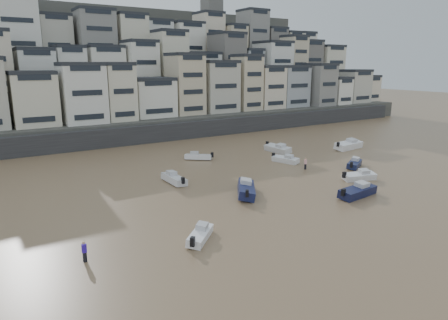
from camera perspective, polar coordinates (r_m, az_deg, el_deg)
harbor_wall at (r=82.19m, az=-8.86°, el=3.95°), size 140.00×3.00×3.50m
hillside at (r=120.05m, az=-14.86°, el=12.06°), size 141.04×66.00×50.00m
boat_a at (r=49.69m, az=18.56°, el=-4.04°), size 6.21×2.60×1.65m
boat_b at (r=56.62m, az=18.79°, el=-2.08°), size 5.26×2.91×1.36m
boat_c at (r=47.67m, az=3.18°, el=-4.01°), size 5.29×6.47×1.74m
boat_d at (r=63.59m, az=18.14°, el=-0.37°), size 5.13×3.82×1.35m
boat_e at (r=63.91m, az=8.77°, el=0.21°), size 2.93×5.04×1.31m
boat_f at (r=52.89m, az=-7.15°, el=-2.48°), size 1.83×5.34×1.45m
boat_g at (r=76.75m, az=17.39°, el=2.20°), size 7.15×3.06×1.89m
boat_h at (r=65.32m, az=-3.69°, el=0.63°), size 4.74×4.26×1.32m
boat_i at (r=71.13m, az=7.67°, el=1.74°), size 2.15×6.05×1.63m
boat_j at (r=36.00m, az=-3.43°, el=-10.42°), size 4.33×4.25×1.25m
person_blue at (r=34.03m, az=-19.31°, el=-12.24°), size 0.44×0.44×1.74m
person_pink at (r=60.28m, az=11.56°, el=-0.51°), size 0.44×0.44×1.74m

